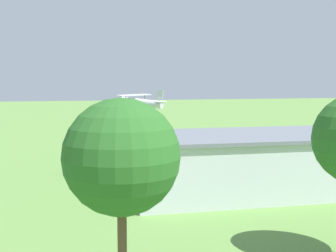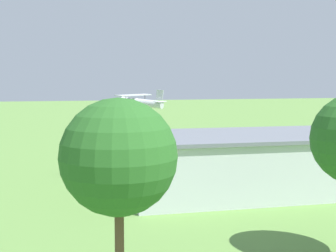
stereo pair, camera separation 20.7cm
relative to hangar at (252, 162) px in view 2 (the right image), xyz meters
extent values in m
plane|color=#608C42|center=(-2.00, -31.03, -3.00)|extent=(400.00, 400.00, 0.00)
cube|color=silver|center=(0.00, 0.02, -0.18)|extent=(26.10, 13.45, 5.63)
cube|color=slate|center=(0.00, 0.02, 2.81)|extent=(26.73, 14.08, 0.35)
cube|color=#384251|center=(-0.25, -6.25, -0.69)|extent=(8.97, 0.51, 4.62)
cylinder|color=silver|center=(6.10, -25.79, 5.05)|extent=(5.98, 5.78, 1.70)
cone|color=black|center=(8.91, -28.46, 4.76)|extent=(1.12, 1.12, 0.87)
cube|color=silver|center=(6.71, -26.36, 4.81)|extent=(6.76, 7.01, 0.22)
cube|color=silver|center=(7.09, -26.73, 6.19)|extent=(6.76, 7.01, 0.22)
cube|color=silver|center=(3.82, -23.62, 6.38)|extent=(0.93, 0.90, 1.38)
cube|color=silver|center=(3.77, -23.56, 5.29)|extent=(2.45, 2.51, 0.15)
cylinder|color=black|center=(5.89, -26.89, 3.66)|extent=(0.56, 0.54, 0.64)
cylinder|color=black|center=(7.20, -25.52, 3.66)|extent=(0.56, 0.54, 0.64)
cylinder|color=#332D28|center=(5.03, -28.50, 5.50)|extent=(0.19, 0.19, 1.42)
cylinder|color=#332D28|center=(8.76, -24.59, 5.50)|extent=(0.19, 0.19, 1.42)
cube|color=black|center=(-11.53, -14.06, -2.35)|extent=(2.08, 4.73, 0.67)
cube|color=#2D3842|center=(-11.53, -14.06, -1.71)|extent=(1.72, 2.69, 0.60)
cylinder|color=black|center=(-12.28, -12.43, -2.68)|extent=(0.27, 0.66, 0.64)
cylinder|color=black|center=(-10.55, -12.57, -2.68)|extent=(0.27, 0.66, 0.64)
cylinder|color=black|center=(-12.52, -15.56, -2.68)|extent=(0.27, 0.66, 0.64)
cylinder|color=black|center=(-10.79, -15.69, -2.68)|extent=(0.27, 0.66, 0.64)
cube|color=red|center=(9.78, -14.42, -2.28)|extent=(1.82, 4.37, 0.80)
cube|color=#2D3842|center=(9.78, -14.42, -1.58)|extent=(1.57, 2.46, 0.61)
cylinder|color=black|center=(8.88, -12.98, -2.68)|extent=(0.24, 0.65, 0.64)
cylinder|color=black|center=(10.59, -12.93, -2.68)|extent=(0.24, 0.65, 0.64)
cylinder|color=black|center=(8.96, -15.92, -2.68)|extent=(0.24, 0.65, 0.64)
cylinder|color=black|center=(10.67, -15.87, -2.68)|extent=(0.24, 0.65, 0.64)
cube|color=#23389E|center=(16.92, -14.00, -2.34)|extent=(2.17, 4.69, 0.68)
cube|color=#2D3842|center=(16.92, -14.00, -1.74)|extent=(1.78, 2.68, 0.52)
cylinder|color=black|center=(16.17, -12.38, -2.68)|extent=(0.28, 0.66, 0.64)
cylinder|color=black|center=(17.94, -12.54, -2.68)|extent=(0.28, 0.66, 0.64)
cylinder|color=black|center=(15.90, -15.46, -2.68)|extent=(0.28, 0.66, 0.64)
cylinder|color=black|center=(17.66, -15.62, -2.68)|extent=(0.28, 0.66, 0.64)
cylinder|color=#B23333|center=(-13.88, -17.71, -2.59)|extent=(0.41, 0.41, 0.83)
cylinder|color=navy|center=(-13.88, -17.71, -1.88)|extent=(0.49, 0.49, 0.59)
sphere|color=#D8AD84|center=(-13.88, -17.71, -1.47)|extent=(0.22, 0.22, 0.22)
cylinder|color=#3F3F47|center=(13.52, -11.25, -2.57)|extent=(0.44, 0.44, 0.86)
cylinder|color=#B23333|center=(13.52, -11.25, -1.84)|extent=(0.52, 0.52, 0.61)
sphere|color=#D8AD84|center=(13.52, -11.25, -1.42)|extent=(0.23, 0.23, 0.23)
cylinder|color=beige|center=(0.39, -17.79, -2.58)|extent=(0.43, 0.43, 0.84)
cylinder|color=orange|center=(0.39, -17.79, -1.87)|extent=(0.51, 0.51, 0.59)
sphere|color=beige|center=(0.39, -17.79, -1.46)|extent=(0.23, 0.23, 0.23)
cylinder|color=#33723F|center=(-3.27, -13.95, -2.57)|extent=(0.43, 0.43, 0.85)
cylinder|color=#72338C|center=(-3.27, -13.95, -1.84)|extent=(0.50, 0.50, 0.60)
sphere|color=#9E704C|center=(-3.27, -13.95, -1.43)|extent=(0.23, 0.23, 0.23)
cylinder|color=brown|center=(17.18, 21.19, -0.03)|extent=(0.46, 0.46, 5.94)
sphere|color=#286023|center=(17.18, 21.19, 4.66)|extent=(5.73, 5.73, 5.73)
cylinder|color=silver|center=(8.10, -27.94, 0.08)|extent=(0.12, 0.12, 6.16)
cone|color=orange|center=(8.80, -27.94, 3.01)|extent=(0.81, 1.38, 0.60)
camera|label=1|loc=(20.88, 43.16, 8.29)|focal=49.79mm
camera|label=2|loc=(20.68, 43.21, 8.29)|focal=49.79mm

